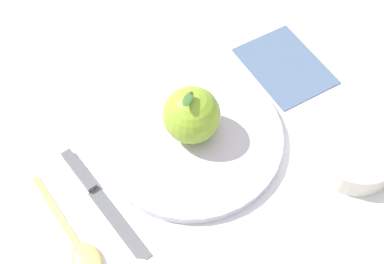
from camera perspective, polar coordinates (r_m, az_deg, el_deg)
ground_plane at (r=0.72m, az=-0.62°, el=-1.52°), size 2.40×2.40×0.00m
dinner_plate at (r=0.72m, az=-0.00°, el=-0.52°), size 0.26×0.26×0.01m
apple at (r=0.69m, az=0.03°, el=1.85°), size 0.08×0.08×0.09m
side_bowl at (r=0.73m, az=17.48°, el=-1.90°), size 0.12×0.12×0.04m
knife at (r=0.70m, az=-10.51°, el=-6.62°), size 0.10×0.18×0.01m
spoon at (r=0.67m, az=-12.29°, el=-12.39°), size 0.10×0.16×0.01m
linen_napkin at (r=0.82m, az=10.21°, el=7.22°), size 0.17×0.18×0.00m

